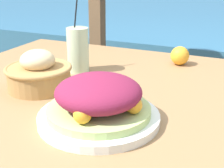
% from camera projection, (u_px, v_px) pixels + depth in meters
% --- Properties ---
extents(patio_table, '(1.29, 0.95, 0.73)m').
position_uv_depth(patio_table, '(122.00, 114.00, 0.98)').
color(patio_table, '#997047').
rests_on(patio_table, ground_plane).
extents(railing_fence, '(2.80, 0.08, 1.08)m').
position_uv_depth(railing_fence, '(178.00, 32.00, 1.57)').
color(railing_fence, brown).
rests_on(railing_fence, ground_plane).
extents(sea_backdrop, '(12.00, 4.00, 0.56)m').
position_uv_depth(sea_backdrop, '(220.00, 33.00, 3.88)').
color(sea_backdrop, teal).
rests_on(sea_backdrop, ground_plane).
extents(salad_plate, '(0.30, 0.30, 0.11)m').
position_uv_depth(salad_plate, '(99.00, 103.00, 0.74)').
color(salad_plate, white).
rests_on(salad_plate, patio_table).
extents(drink_glass, '(0.08, 0.08, 0.25)m').
position_uv_depth(drink_glass, '(78.00, 50.00, 1.09)').
color(drink_glass, beige).
rests_on(drink_glass, patio_table).
extents(bread_basket, '(0.20, 0.20, 0.12)m').
position_uv_depth(bread_basket, '(39.00, 73.00, 0.95)').
color(bread_basket, '#AD7F47').
rests_on(bread_basket, patio_table).
extents(orange_near_basket, '(0.07, 0.07, 0.07)m').
position_uv_depth(orange_near_basket, '(180.00, 56.00, 1.18)').
color(orange_near_basket, '#F9A328').
rests_on(orange_near_basket, patio_table).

